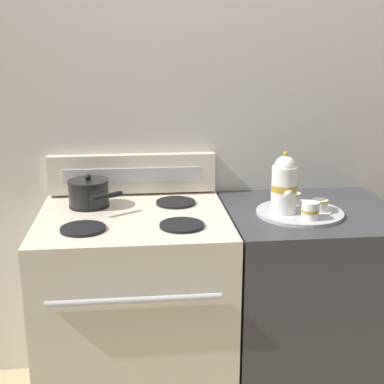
{
  "coord_description": "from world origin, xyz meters",
  "views": [
    {
      "loc": [
        -0.35,
        -2.09,
        1.59
      ],
      "look_at": [
        -0.12,
        0.05,
        0.98
      ],
      "focal_mm": 50.0,
      "sensor_mm": 36.0,
      "label": 1
    }
  ],
  "objects_px": {
    "stove": "(136,315)",
    "serving_tray": "(300,213)",
    "saucepan": "(89,192)",
    "teacup_left": "(320,206)",
    "teacup_right": "(293,199)",
    "teapot": "(284,184)",
    "creamer_jug": "(310,210)"
  },
  "relations": [
    {
      "from": "stove",
      "to": "serving_tray",
      "type": "xyz_separation_m",
      "value": [
        0.69,
        -0.05,
        0.46
      ]
    },
    {
      "from": "stove",
      "to": "serving_tray",
      "type": "height_order",
      "value": "serving_tray"
    },
    {
      "from": "saucepan",
      "to": "serving_tray",
      "type": "xyz_separation_m",
      "value": [
        0.87,
        -0.2,
        -0.06
      ]
    },
    {
      "from": "teacup_left",
      "to": "teacup_right",
      "type": "bearing_deg",
      "value": 126.26
    },
    {
      "from": "teapot",
      "to": "teacup_right",
      "type": "xyz_separation_m",
      "value": [
        0.07,
        0.1,
        -0.09
      ]
    },
    {
      "from": "teacup_left",
      "to": "creamer_jug",
      "type": "bearing_deg",
      "value": -129.38
    },
    {
      "from": "teapot",
      "to": "teacup_left",
      "type": "distance_m",
      "value": 0.18
    },
    {
      "from": "teacup_left",
      "to": "saucepan",
      "type": "bearing_deg",
      "value": 166.82
    },
    {
      "from": "teapot",
      "to": "serving_tray",
      "type": "bearing_deg",
      "value": 8.62
    },
    {
      "from": "stove",
      "to": "teapot",
      "type": "xyz_separation_m",
      "value": [
        0.61,
        -0.06,
        0.58
      ]
    },
    {
      "from": "serving_tray",
      "to": "teacup_left",
      "type": "bearing_deg",
      "value": -15.78
    },
    {
      "from": "saucepan",
      "to": "serving_tray",
      "type": "distance_m",
      "value": 0.9
    },
    {
      "from": "teacup_left",
      "to": "teacup_right",
      "type": "xyz_separation_m",
      "value": [
        -0.08,
        0.11,
        0.0
      ]
    },
    {
      "from": "stove",
      "to": "serving_tray",
      "type": "relative_size",
      "value": 2.56
    },
    {
      "from": "stove",
      "to": "creamer_jug",
      "type": "distance_m",
      "value": 0.87
    },
    {
      "from": "saucepan",
      "to": "serving_tray",
      "type": "height_order",
      "value": "saucepan"
    },
    {
      "from": "serving_tray",
      "to": "teacup_left",
      "type": "distance_m",
      "value": 0.09
    },
    {
      "from": "saucepan",
      "to": "teapot",
      "type": "relative_size",
      "value": 1.05
    },
    {
      "from": "stove",
      "to": "serving_tray",
      "type": "distance_m",
      "value": 0.83
    },
    {
      "from": "stove",
      "to": "teapot",
      "type": "height_order",
      "value": "teapot"
    },
    {
      "from": "serving_tray",
      "to": "teacup_right",
      "type": "distance_m",
      "value": 0.09
    },
    {
      "from": "serving_tray",
      "to": "teacup_right",
      "type": "height_order",
      "value": "teacup_right"
    },
    {
      "from": "stove",
      "to": "creamer_jug",
      "type": "height_order",
      "value": "creamer_jug"
    },
    {
      "from": "serving_tray",
      "to": "saucepan",
      "type": "bearing_deg",
      "value": 167.05
    },
    {
      "from": "teapot",
      "to": "teacup_left",
      "type": "bearing_deg",
      "value": -3.98
    },
    {
      "from": "serving_tray",
      "to": "teapot",
      "type": "relative_size",
      "value": 1.41
    },
    {
      "from": "stove",
      "to": "creamer_jug",
      "type": "relative_size",
      "value": 12.95
    },
    {
      "from": "teapot",
      "to": "teacup_left",
      "type": "relative_size",
      "value": 2.5
    },
    {
      "from": "serving_tray",
      "to": "stove",
      "type": "bearing_deg",
      "value": 175.81
    },
    {
      "from": "creamer_jug",
      "to": "serving_tray",
      "type": "bearing_deg",
      "value": 94.73
    },
    {
      "from": "stove",
      "to": "creamer_jug",
      "type": "xyz_separation_m",
      "value": [
        0.69,
        -0.15,
        0.5
      ]
    },
    {
      "from": "serving_tray",
      "to": "creamer_jug",
      "type": "distance_m",
      "value": 0.11
    }
  ]
}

